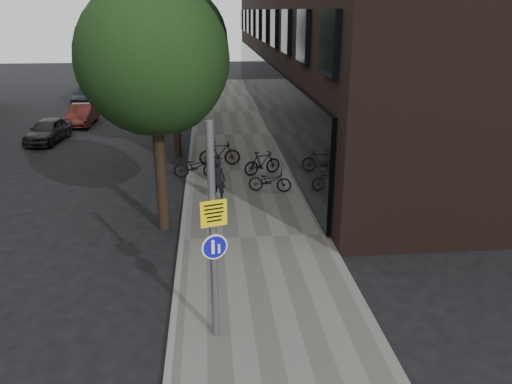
{
  "coord_description": "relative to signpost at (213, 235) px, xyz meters",
  "views": [
    {
      "loc": [
        -1.06,
        -10.41,
        6.61
      ],
      "look_at": [
        0.14,
        2.16,
        2.0
      ],
      "focal_mm": 35.0,
      "sensor_mm": 36.0,
      "label": 1
    }
  ],
  "objects": [
    {
      "name": "parked_bike_facade_near",
      "position": [
        2.21,
        8.74,
        -1.9
      ],
      "size": [
        1.71,
        0.91,
        0.85
      ],
      "primitive_type": "imported",
      "rotation": [
        0.0,
        0.0,
        1.35
      ],
      "color": "black",
      "rests_on": "sidewalk"
    },
    {
      "name": "curb_edge",
      "position": [
        -0.94,
        11.42,
        -2.38
      ],
      "size": [
        0.15,
        60.0,
        0.13
      ],
      "primitive_type": "cube",
      "color": "slate",
      "rests_on": "ground"
    },
    {
      "name": "parked_car_far",
      "position": [
        -8.97,
        29.38,
        -1.8
      ],
      "size": [
        1.95,
        4.51,
        1.29
      ],
      "primitive_type": "imported",
      "rotation": [
        0.0,
        0.0,
        0.03
      ],
      "color": "#1C2433",
      "rests_on": "ground"
    },
    {
      "name": "ground",
      "position": [
        1.06,
        1.42,
        -2.44
      ],
      "size": [
        120.0,
        120.0,
        0.0
      ],
      "primitive_type": "plane",
      "color": "black",
      "rests_on": "ground"
    },
    {
      "name": "parked_car_near",
      "position": [
        -8.52,
        17.85,
        -1.82
      ],
      "size": [
        1.95,
        3.84,
        1.25
      ],
      "primitive_type": "imported",
      "rotation": [
        0.0,
        0.0,
        -0.13
      ],
      "color": "black",
      "rests_on": "ground"
    },
    {
      "name": "parked_bike_curb_far",
      "position": [
        0.42,
        12.33,
        -1.78
      ],
      "size": [
        1.82,
        0.53,
        1.09
      ],
      "primitive_type": "imported",
      "rotation": [
        0.0,
        0.0,
        1.58
      ],
      "color": "black",
      "rests_on": "sidewalk"
    },
    {
      "name": "street_tree_near",
      "position": [
        -1.47,
        6.06,
        2.67
      ],
      "size": [
        4.4,
        4.4,
        7.5
      ],
      "color": "black",
      "rests_on": "ground"
    },
    {
      "name": "pedestrian",
      "position": [
        0.24,
        8.04,
        -1.55
      ],
      "size": [
        0.64,
        0.51,
        1.55
      ],
      "primitive_type": "imported",
      "rotation": [
        0.0,
        0.0,
        2.88
      ],
      "color": "black",
      "rests_on": "sidewalk"
    },
    {
      "name": "sidewalk",
      "position": [
        1.31,
        11.42,
        -2.38
      ],
      "size": [
        4.5,
        60.0,
        0.12
      ],
      "primitive_type": "cube",
      "color": "#63605C",
      "rests_on": "ground"
    },
    {
      "name": "parked_car_mid",
      "position": [
        -7.69,
        22.06,
        -1.83
      ],
      "size": [
        1.34,
        3.76,
        1.24
      ],
      "primitive_type": "imported",
      "rotation": [
        0.0,
        0.0,
        -0.01
      ],
      "color": "#592019",
      "rests_on": "ground"
    },
    {
      "name": "signpost",
      "position": [
        0.0,
        0.0,
        0.0
      ],
      "size": [
        0.52,
        0.18,
        4.6
      ],
      "rotation": [
        0.0,
        0.0,
        0.29
      ],
      "color": "#595B5E",
      "rests_on": "sidewalk"
    },
    {
      "name": "street_tree_far",
      "position": [
        -1.47,
        23.56,
        2.67
      ],
      "size": [
        5.0,
        5.0,
        7.8
      ],
      "color": "black",
      "rests_on": "ground"
    },
    {
      "name": "street_tree_mid",
      "position": [
        -1.47,
        14.56,
        2.67
      ],
      "size": [
        5.0,
        5.0,
        7.8
      ],
      "color": "black",
      "rests_on": "ground"
    },
    {
      "name": "parked_bike_curb_near",
      "position": [
        -0.6,
        10.65,
        -1.84
      ],
      "size": [
        1.86,
        0.75,
        0.96
      ],
      "primitive_type": "imported",
      "rotation": [
        0.0,
        0.0,
        1.51
      ],
      "color": "black",
      "rests_on": "sidewalk"
    },
    {
      "name": "parked_bike_facade_far",
      "position": [
        2.15,
        10.85,
        -1.83
      ],
      "size": [
        1.7,
        1.0,
        0.99
      ],
      "primitive_type": "imported",
      "rotation": [
        0.0,
        0.0,
        1.92
      ],
      "color": "black",
      "rests_on": "sidewalk"
    }
  ]
}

